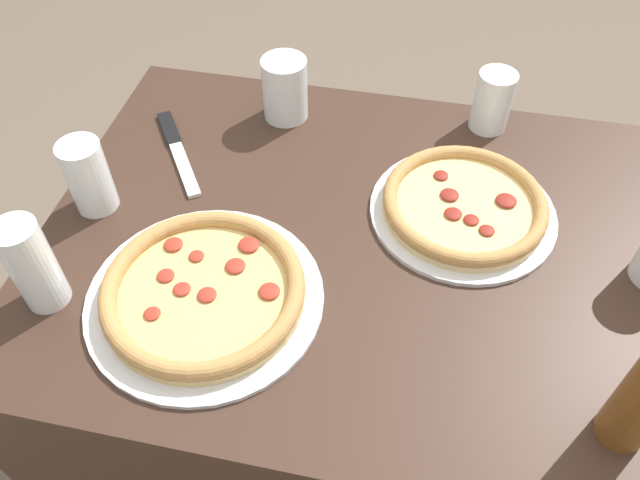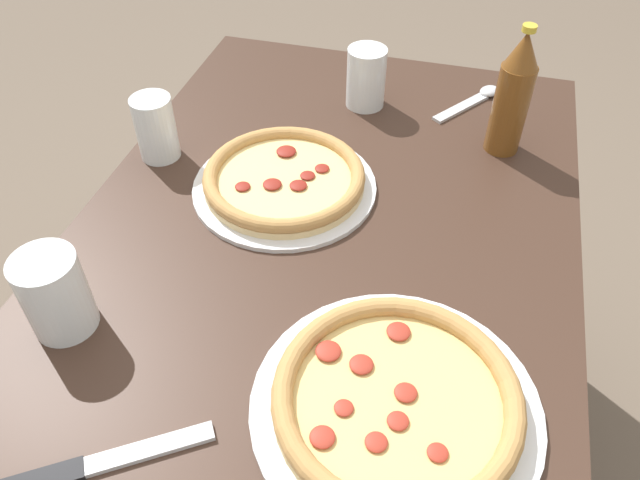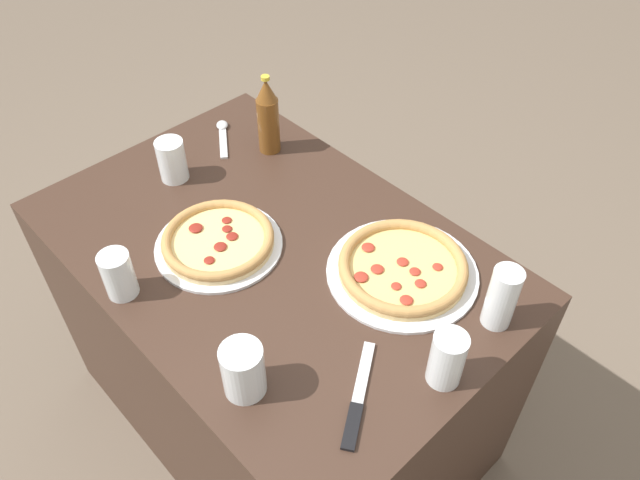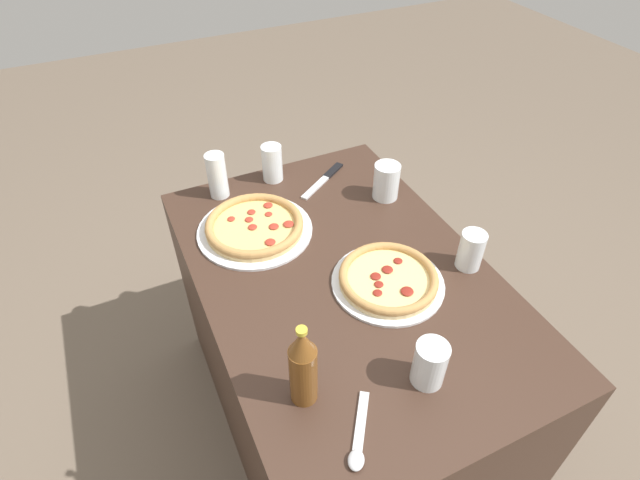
{
  "view_description": "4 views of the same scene",
  "coord_description": "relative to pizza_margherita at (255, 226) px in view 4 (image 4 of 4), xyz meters",
  "views": [
    {
      "loc": [
        -0.0,
        -0.63,
        1.47
      ],
      "look_at": [
        -0.12,
        -0.06,
        0.8
      ],
      "focal_mm": 35.0,
      "sensor_mm": 36.0,
      "label": 1
    },
    {
      "loc": [
        -0.66,
        -0.18,
        1.39
      ],
      "look_at": [
        -0.09,
        -0.02,
        0.82
      ],
      "focal_mm": 35.0,
      "sensor_mm": 36.0,
      "label": 2
    },
    {
      "loc": [
        -0.82,
        0.62,
        1.78
      ],
      "look_at": [
        -0.12,
        -0.04,
        0.83
      ],
      "focal_mm": 35.0,
      "sensor_mm": 36.0,
      "label": 3
    },
    {
      "loc": [
        0.83,
        -0.46,
        1.7
      ],
      "look_at": [
        -0.11,
        -0.02,
        0.78
      ],
      "focal_mm": 28.0,
      "sensor_mm": 36.0,
      "label": 4
    }
  ],
  "objects": [
    {
      "name": "ground_plane",
      "position": [
        0.27,
        0.16,
        -0.76
      ],
      "size": [
        8.0,
        8.0,
        0.0
      ],
      "primitive_type": "plane",
      "color": "#6B5B4C"
    },
    {
      "name": "table",
      "position": [
        0.27,
        0.16,
        -0.39
      ],
      "size": [
        1.13,
        0.75,
        0.74
      ],
      "color": "#3D281E",
      "rests_on": "ground_plane"
    },
    {
      "name": "pizza_margherita",
      "position": [
        0.0,
        0.0,
        0.0
      ],
      "size": [
        0.34,
        0.34,
        0.04
      ],
      "color": "silver",
      "rests_on": "table"
    },
    {
      "name": "pizza_pepperoni",
      "position": [
        0.35,
        0.24,
        -0.0
      ],
      "size": [
        0.3,
        0.3,
        0.04
      ],
      "color": "silver",
      "rests_on": "table"
    },
    {
      "name": "glass_mango_juice",
      "position": [
        0.63,
        0.17,
        0.03
      ],
      "size": [
        0.07,
        0.07,
        0.11
      ],
      "color": "white",
      "rests_on": "table"
    },
    {
      "name": "glass_orange_juice",
      "position": [
        0.01,
        0.44,
        0.03
      ],
      "size": [
        0.08,
        0.08,
        0.12
      ],
      "color": "white",
      "rests_on": "table"
    },
    {
      "name": "glass_lemonade",
      "position": [
        -0.22,
        -0.04,
        0.05
      ],
      "size": [
        0.06,
        0.06,
        0.15
      ],
      "color": "white",
      "rests_on": "table"
    },
    {
      "name": "glass_water",
      "position": [
        0.38,
        0.48,
        0.03
      ],
      "size": [
        0.07,
        0.07,
        0.11
      ],
      "color": "white",
      "rests_on": "table"
    },
    {
      "name": "glass_red_wine",
      "position": [
        -0.23,
        0.15,
        0.04
      ],
      "size": [
        0.07,
        0.07,
        0.12
      ],
      "color": "white",
      "rests_on": "table"
    },
    {
      "name": "beer_bottle",
      "position": [
        0.56,
        -0.09,
        0.09
      ],
      "size": [
        0.06,
        0.06,
        0.23
      ],
      "color": "brown",
      "rests_on": "table"
    },
    {
      "name": "knife",
      "position": [
        -0.15,
        0.3,
        -0.02
      ],
      "size": [
        0.15,
        0.21,
        0.01
      ],
      "color": "black",
      "rests_on": "table"
    },
    {
      "name": "spoon",
      "position": [
        0.7,
        -0.03,
        -0.01
      ],
      "size": [
        0.16,
        0.12,
        0.02
      ],
      "color": "silver",
      "rests_on": "table"
    }
  ]
}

